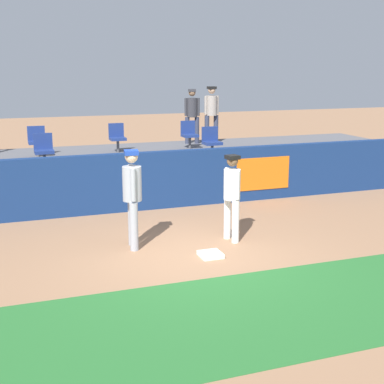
{
  "coord_description": "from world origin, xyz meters",
  "views": [
    {
      "loc": [
        -3.24,
        -8.77,
        3.39
      ],
      "look_at": [
        0.25,
        0.94,
        1.0
      ],
      "focal_mm": 50.54,
      "sensor_mm": 36.0,
      "label": 1
    }
  ],
  "objects_px": {
    "spectator_casual": "(192,112)",
    "seat_back_left": "(37,140)",
    "seat_front_left": "(44,148)",
    "seat_front_right": "(211,140)",
    "spectator_hooded": "(212,110)",
    "first_base": "(210,255)",
    "player_runner_visitor": "(132,192)",
    "player_fielder_home": "(232,192)",
    "seat_back_center": "(117,136)",
    "seat_back_right": "(189,133)"
  },
  "relations": [
    {
      "from": "first_base",
      "to": "spectator_casual",
      "type": "bearing_deg",
      "value": 72.53
    },
    {
      "from": "player_fielder_home",
      "to": "seat_back_right",
      "type": "distance_m",
      "value": 6.32
    },
    {
      "from": "spectator_hooded",
      "to": "seat_back_left",
      "type": "bearing_deg",
      "value": 5.88
    },
    {
      "from": "player_fielder_home",
      "to": "seat_front_left",
      "type": "relative_size",
      "value": 2.06
    },
    {
      "from": "seat_front_right",
      "to": "seat_back_center",
      "type": "distance_m",
      "value": 2.89
    },
    {
      "from": "player_fielder_home",
      "to": "spectator_casual",
      "type": "relative_size",
      "value": 0.98
    },
    {
      "from": "player_fielder_home",
      "to": "seat_front_left",
      "type": "height_order",
      "value": "seat_front_left"
    },
    {
      "from": "first_base",
      "to": "player_runner_visitor",
      "type": "distance_m",
      "value": 1.88
    },
    {
      "from": "player_runner_visitor",
      "to": "seat_front_left",
      "type": "distance_m",
      "value": 4.35
    },
    {
      "from": "player_runner_visitor",
      "to": "seat_back_center",
      "type": "height_order",
      "value": "player_runner_visitor"
    },
    {
      "from": "first_base",
      "to": "seat_front_right",
      "type": "distance_m",
      "value": 5.7
    },
    {
      "from": "player_runner_visitor",
      "to": "seat_front_left",
      "type": "bearing_deg",
      "value": -155.1
    },
    {
      "from": "spectator_casual",
      "to": "seat_front_right",
      "type": "bearing_deg",
      "value": 96.25
    },
    {
      "from": "player_fielder_home",
      "to": "seat_front_right",
      "type": "xyz_separation_m",
      "value": [
        1.31,
        4.37,
        0.41
      ]
    },
    {
      "from": "first_base",
      "to": "player_fielder_home",
      "type": "bearing_deg",
      "value": 45.57
    },
    {
      "from": "first_base",
      "to": "spectator_hooded",
      "type": "height_order",
      "value": "spectator_hooded"
    },
    {
      "from": "seat_front_right",
      "to": "spectator_hooded",
      "type": "xyz_separation_m",
      "value": [
        1.09,
        2.72,
        0.59
      ]
    },
    {
      "from": "player_fielder_home",
      "to": "spectator_casual",
      "type": "height_order",
      "value": "spectator_casual"
    },
    {
      "from": "player_fielder_home",
      "to": "spectator_hooded",
      "type": "xyz_separation_m",
      "value": [
        2.4,
        7.09,
        1.01
      ]
    },
    {
      "from": "seat_back_left",
      "to": "spectator_hooded",
      "type": "bearing_deg",
      "value": 9.26
    },
    {
      "from": "seat_back_right",
      "to": "seat_front_right",
      "type": "bearing_deg",
      "value": -89.47
    },
    {
      "from": "spectator_casual",
      "to": "seat_back_left",
      "type": "bearing_deg",
      "value": 26.08
    },
    {
      "from": "first_base",
      "to": "player_runner_visitor",
      "type": "xyz_separation_m",
      "value": [
        -1.2,
        0.99,
        1.06
      ]
    },
    {
      "from": "first_base",
      "to": "seat_back_center",
      "type": "bearing_deg",
      "value": 91.7
    },
    {
      "from": "seat_front_right",
      "to": "spectator_hooded",
      "type": "bearing_deg",
      "value": 68.15
    },
    {
      "from": "spectator_hooded",
      "to": "seat_back_center",
      "type": "bearing_deg",
      "value": 11.95
    },
    {
      "from": "seat_front_right",
      "to": "seat_front_left",
      "type": "height_order",
      "value": "same"
    },
    {
      "from": "player_fielder_home",
      "to": "spectator_hooded",
      "type": "height_order",
      "value": "spectator_hooded"
    },
    {
      "from": "player_runner_visitor",
      "to": "spectator_hooded",
      "type": "bearing_deg",
      "value": 155.76
    },
    {
      "from": "seat_front_right",
      "to": "seat_back_right",
      "type": "relative_size",
      "value": 1.0
    },
    {
      "from": "seat_front_right",
      "to": "player_fielder_home",
      "type": "bearing_deg",
      "value": -106.67
    },
    {
      "from": "seat_back_left",
      "to": "player_runner_visitor",
      "type": "bearing_deg",
      "value": -77.79
    },
    {
      "from": "player_runner_visitor",
      "to": "spectator_hooded",
      "type": "height_order",
      "value": "spectator_hooded"
    },
    {
      "from": "first_base",
      "to": "player_runner_visitor",
      "type": "relative_size",
      "value": 0.21
    },
    {
      "from": "seat_back_left",
      "to": "seat_front_left",
      "type": "distance_m",
      "value": 1.8
    },
    {
      "from": "first_base",
      "to": "spectator_casual",
      "type": "xyz_separation_m",
      "value": [
        2.49,
        7.91,
        1.92
      ]
    },
    {
      "from": "first_base",
      "to": "seat_back_left",
      "type": "distance_m",
      "value": 7.5
    },
    {
      "from": "seat_back_left",
      "to": "spectator_casual",
      "type": "height_order",
      "value": "spectator_casual"
    },
    {
      "from": "seat_front_right",
      "to": "spectator_casual",
      "type": "relative_size",
      "value": 0.48
    },
    {
      "from": "seat_back_right",
      "to": "spectator_hooded",
      "type": "relative_size",
      "value": 0.46
    },
    {
      "from": "seat_back_left",
      "to": "spectator_casual",
      "type": "bearing_deg",
      "value": 11.01
    },
    {
      "from": "player_runner_visitor",
      "to": "spectator_casual",
      "type": "height_order",
      "value": "spectator_casual"
    },
    {
      "from": "seat_back_center",
      "to": "seat_back_right",
      "type": "relative_size",
      "value": 1.0
    },
    {
      "from": "player_fielder_home",
      "to": "seat_back_left",
      "type": "bearing_deg",
      "value": -159.91
    },
    {
      "from": "seat_front_left",
      "to": "seat_front_right",
      "type": "bearing_deg",
      "value": 0.0
    },
    {
      "from": "first_base",
      "to": "seat_back_left",
      "type": "height_order",
      "value": "seat_back_left"
    },
    {
      "from": "seat_front_left",
      "to": "seat_back_right",
      "type": "xyz_separation_m",
      "value": [
        4.5,
        1.8,
        -0.0
      ]
    },
    {
      "from": "seat_front_right",
      "to": "seat_back_right",
      "type": "bearing_deg",
      "value": 90.53
    },
    {
      "from": "first_base",
      "to": "seat_front_left",
      "type": "relative_size",
      "value": 0.48
    },
    {
      "from": "spectator_hooded",
      "to": "first_base",
      "type": "bearing_deg",
      "value": 64.78
    }
  ]
}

